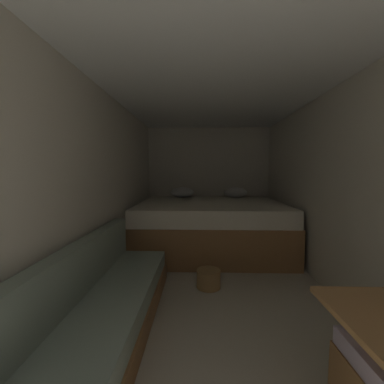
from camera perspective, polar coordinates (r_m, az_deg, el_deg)
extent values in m
plane|color=#B2A893|center=(2.71, 5.79, -23.30)|extent=(7.01, 7.01, 0.00)
cube|color=beige|center=(4.91, 3.81, 2.43)|extent=(2.48, 0.05, 2.13)
cube|color=beige|center=(2.60, -21.74, -0.15)|extent=(0.05, 5.01, 2.13)
cube|color=beige|center=(2.77, 32.01, -0.27)|extent=(0.05, 5.01, 2.13)
cube|color=white|center=(2.54, 6.26, 25.05)|extent=(2.48, 5.01, 0.05)
cube|color=olive|center=(4.04, 4.27, -9.52)|extent=(2.26, 1.84, 0.54)
cube|color=beige|center=(3.96, 4.30, -4.05)|extent=(2.22, 1.80, 0.24)
ellipsoid|color=white|center=(4.67, -2.34, -0.04)|extent=(0.44, 0.29, 0.19)
ellipsoid|color=white|center=(4.71, 10.12, -0.07)|extent=(0.44, 0.29, 0.19)
cube|color=olive|center=(2.07, -21.24, -30.73)|extent=(0.60, 2.58, 0.17)
cube|color=gray|center=(1.98, -21.41, -26.82)|extent=(0.56, 2.54, 0.16)
cube|color=gray|center=(1.95, -28.56, -18.41)|extent=(0.12, 2.54, 0.39)
cylinder|color=olive|center=(2.86, 3.90, -19.52)|extent=(0.26, 0.26, 0.19)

